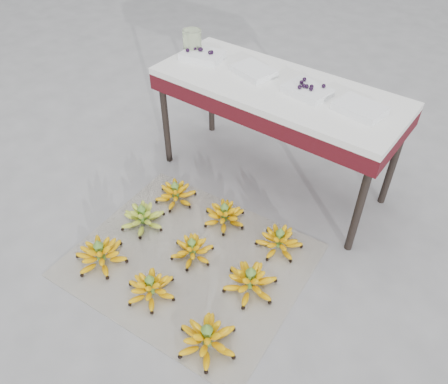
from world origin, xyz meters
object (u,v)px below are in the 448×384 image
Objects in this scene: bunch_mid_right at (250,281)px; tray_far_left at (203,55)px; bunch_back_right at (279,241)px; tray_right at (307,90)px; newspaper_mat at (190,260)px; bunch_mid_left at (143,217)px; vendor_table at (277,97)px; bunch_mid_center at (192,249)px; bunch_back_left at (176,194)px; bunch_front_right at (207,338)px; bunch_back_center at (224,215)px; tray_left at (254,71)px; glass_jar at (192,42)px; tray_far_right at (360,108)px; bunch_front_center at (151,287)px; bunch_front_left at (101,254)px.

tray_far_left reaches higher than bunch_mid_right.
tray_right is (-0.19, 0.50, 0.68)m from bunch_back_right.
bunch_back_right is at bearing 47.09° from newspaper_mat.
bunch_mid_right is (0.79, -0.00, 0.00)m from bunch_mid_left.
bunch_mid_center is at bearing -88.87° from vendor_table.
vendor_table is at bearing 114.94° from bunch_back_right.
bunch_mid_left is 0.28m from bunch_back_left.
bunch_front_right is 1.33× the size of tray_right.
bunch_back_center is 0.89m from tray_left.
tray_left is 1.86× the size of glass_jar.
bunch_back_right is (0.76, 0.34, -0.00)m from bunch_mid_left.
tray_right is at bearing -2.91° from tray_left.
bunch_back_right is 0.85m from tray_far_right.
bunch_back_right is at bearing 55.02° from bunch_mid_center.
vendor_table is (-0.01, 1.17, 0.58)m from bunch_front_center.
newspaper_mat is 8.28× the size of glass_jar.
tray_far_right reaches higher than bunch_mid_right.
glass_jar reaches higher than bunch_front_right.
bunch_back_right is (-0.03, 0.34, -0.00)m from bunch_mid_right.
bunch_mid_left is 2.34× the size of glass_jar.
tray_far_right is at bearing 61.43° from newspaper_mat.
bunch_front_left is 0.35m from bunch_mid_left.
bunch_back_left is at bearing -124.12° from vendor_table.
tray_far_left is at bearing 179.87° from tray_right.
bunch_mid_center is at bearing 161.20° from bunch_mid_right.
tray_far_right is (0.07, 1.23, 0.67)m from bunch_front_right.
tray_right reaches higher than bunch_front_right.
bunch_back_left is 0.37m from bunch_back_center.
bunch_front_center is at bearing -80.50° from tray_left.
bunch_back_center is 1.03× the size of tray_far_left.
bunch_mid_center is 1.24m from tray_far_left.
bunch_mid_right is 1.08m from tray_far_right.
newspaper_mat is 0.52m from bunch_back_left.
bunch_back_left is 0.88m from vendor_table.
bunch_back_left is at bearing 108.90° from bunch_mid_left.
bunch_back_left is (-0.78, 0.28, -0.01)m from bunch_mid_right.
bunch_mid_center is 0.97× the size of bunch_back_center.
bunch_front_left is 0.38m from bunch_front_center.
bunch_front_left is 0.76m from bunch_back_center.
newspaper_mat is 4.61× the size of tray_far_right.
tray_right reaches higher than tray_left.
bunch_mid_right is at bearing -75.30° from tray_right.
bunch_mid_left is at bearing -170.70° from bunch_mid_center.
tray_right is at bearing 84.32° from bunch_mid_right.
tray_left is at bearing 103.21° from newspaper_mat.
glass_jar is (-0.69, 0.87, 0.74)m from bunch_mid_center.
bunch_front_right is 1.42m from vendor_table.
tray_far_left reaches higher than vendor_table.
bunch_back_right is at bearing 74.52° from bunch_mid_right.
bunch_front_left is at bearing -149.44° from bunch_back_right.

